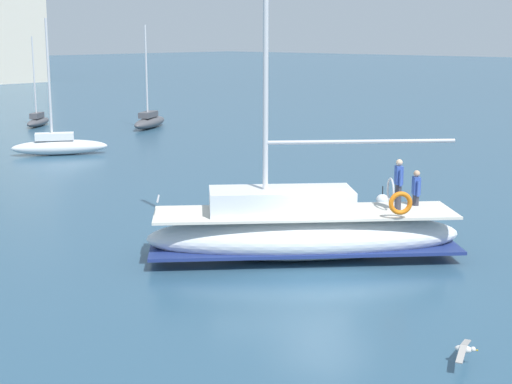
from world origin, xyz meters
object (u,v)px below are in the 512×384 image
(moored_sloop_near, at_px, (59,145))
(mooring_buoy, at_px, (382,201))
(moored_cutter_left, at_px, (38,120))
(moored_ketch_distant, at_px, (150,121))
(main_sailboat, at_px, (302,229))
(seagull, at_px, (465,349))

(moored_sloop_near, xyz_separation_m, mooring_buoy, (1.45, -20.77, -0.40))
(moored_cutter_left, distance_m, moored_ketch_distant, 8.56)
(moored_cutter_left, xyz_separation_m, mooring_buoy, (-5.24, -33.71, -0.30))
(main_sailboat, relative_size, moored_ketch_distant, 1.83)
(moored_sloop_near, distance_m, moored_cutter_left, 14.57)
(main_sailboat, height_order, seagull, main_sailboat)
(main_sailboat, distance_m, moored_sloop_near, 24.00)
(moored_cutter_left, height_order, seagull, moored_cutter_left)
(seagull, distance_m, mooring_buoy, 15.20)
(moored_cutter_left, bearing_deg, seagull, -111.37)
(moored_sloop_near, distance_m, mooring_buoy, 20.83)
(main_sailboat, distance_m, mooring_buoy, 8.38)
(moored_sloop_near, height_order, moored_ketch_distant, moored_sloop_near)
(moored_cutter_left, relative_size, seagull, 5.21)
(main_sailboat, bearing_deg, moored_cutter_left, 69.78)
(moored_ketch_distant, height_order, mooring_buoy, moored_ketch_distant)
(main_sailboat, xyz_separation_m, mooring_buoy, (8.02, 2.30, -0.75))
(moored_ketch_distant, distance_m, seagull, 42.42)
(moored_sloop_near, xyz_separation_m, seagull, (-10.28, -30.44, -0.22))
(moored_sloop_near, distance_m, seagull, 32.13)
(moored_ketch_distant, relative_size, mooring_buoy, 8.50)
(moored_cutter_left, xyz_separation_m, moored_ketch_distant, (4.89, -7.02, 0.08))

